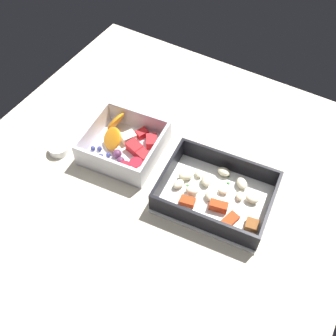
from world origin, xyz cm
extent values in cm
cube|color=beige|center=(0.00, 0.00, 1.00)|extent=(80.00, 80.00, 2.00)
cube|color=white|center=(-12.60, -0.46, 2.30)|extent=(22.82, 17.90, 0.60)
cube|color=black|center=(-22.90, -1.52, 4.85)|extent=(2.21, 15.78, 4.50)
cube|color=black|center=(-2.29, 0.59, 4.85)|extent=(2.21, 15.78, 4.50)
cube|color=black|center=(-13.37, 7.10, 4.85)|extent=(20.08, 2.65, 4.50)
cube|color=black|center=(-11.82, -8.03, 4.85)|extent=(20.08, 2.65, 4.50)
ellipsoid|color=beige|center=(-15.93, -5.36, 3.59)|extent=(3.41, 3.36, 1.41)
ellipsoid|color=beige|center=(-11.60, -6.19, 3.57)|extent=(2.83, 2.03, 1.38)
ellipsoid|color=beige|center=(-5.34, -1.42, 3.63)|extent=(3.58, 3.46, 1.47)
ellipsoid|color=beige|center=(-19.11, -3.07, 3.53)|extent=(2.75, 2.00, 1.32)
ellipsoid|color=beige|center=(-7.27, -3.33, 3.32)|extent=(2.36, 2.50, 1.02)
ellipsoid|color=beige|center=(-5.08, 1.06, 3.47)|extent=(2.44, 2.92, 1.25)
ellipsoid|color=beige|center=(-11.78, 0.51, 3.47)|extent=(3.02, 2.86, 1.24)
ellipsoid|color=beige|center=(-8.13, 1.05, 3.52)|extent=(2.95, 2.35, 1.31)
ellipsoid|color=beige|center=(-16.77, -2.58, 3.33)|extent=(2.13, 2.47, 1.04)
ellipsoid|color=beige|center=(-13.43, -2.02, 3.30)|extent=(2.28, 1.82, 1.01)
ellipsoid|color=beige|center=(-9.43, -2.43, 3.58)|extent=(3.15, 3.42, 1.40)
cube|color=red|center=(-8.51, 3.65, 3.24)|extent=(3.23, 2.38, 1.27)
cube|color=brown|center=(-21.31, 2.12, 3.26)|extent=(2.82, 2.76, 1.33)
cube|color=red|center=(-14.25, 1.73, 3.49)|extent=(3.78, 2.41, 1.79)
cube|color=red|center=(-17.35, 3.26, 3.16)|extent=(2.89, 3.94, 1.11)
cube|color=#387A33|center=(-8.43, 0.43, 2.70)|extent=(0.60, 0.40, 0.20)
cube|color=#387A33|center=(-12.58, -6.29, 2.70)|extent=(0.60, 0.40, 0.20)
cube|color=#387A33|center=(-13.41, -4.68, 2.70)|extent=(0.60, 0.40, 0.20)
cube|color=#387A33|center=(-6.62, 0.27, 2.70)|extent=(0.60, 0.40, 0.20)
cube|color=white|center=(9.66, -1.47, 2.30)|extent=(16.94, 16.34, 0.60)
cube|color=white|center=(2.28, -2.26, 5.10)|extent=(2.17, 14.76, 5.00)
cube|color=white|center=(17.05, -0.68, 5.10)|extent=(2.17, 14.76, 5.00)
cube|color=white|center=(8.91, 5.58, 5.10)|extent=(14.24, 2.11, 5.00)
cube|color=white|center=(10.42, -8.52, 5.10)|extent=(14.24, 2.11, 5.00)
ellipsoid|color=orange|center=(12.37, -1.15, 4.98)|extent=(6.36, 6.10, 4.55)
ellipsoid|color=orange|center=(14.40, -5.38, 5.26)|extent=(4.16, 5.39, 5.13)
cube|color=red|center=(7.67, -2.39, 3.59)|extent=(3.86, 3.32, 1.97)
cube|color=red|center=(5.00, -1.54, 3.50)|extent=(3.54, 3.06, 1.80)
cube|color=red|center=(5.42, -5.72, 3.54)|extent=(3.66, 3.90, 1.88)
cube|color=#F4EACC|center=(10.45, -4.19, 3.51)|extent=(3.46, 3.76, 1.82)
cube|color=red|center=(8.56, -6.75, 3.36)|extent=(2.71, 3.05, 1.51)
sphere|color=#562D4C|center=(8.15, 3.54, 3.42)|extent=(1.65, 1.65, 1.65)
sphere|color=#562D4C|center=(8.24, 2.00, 3.44)|extent=(1.67, 1.67, 1.67)
sphere|color=#562D4C|center=(9.84, 0.95, 3.58)|extent=(1.96, 1.96, 1.96)
cone|color=red|center=(4.63, 1.57, 3.70)|extent=(2.76, 2.76, 2.21)
cone|color=red|center=(6.16, 3.40, 3.64)|extent=(2.60, 2.60, 2.08)
sphere|color=navy|center=(15.49, 2.00, 3.13)|extent=(1.06, 1.06, 1.06)
sphere|color=navy|center=(14.23, 3.79, 3.09)|extent=(0.98, 0.98, 0.98)
sphere|color=navy|center=(14.22, 1.36, 3.14)|extent=(1.08, 1.08, 1.08)
sphere|color=navy|center=(11.57, 1.81, 3.11)|extent=(1.03, 1.03, 1.03)
sphere|color=navy|center=(12.70, 2.99, 3.18)|extent=(1.17, 1.17, 1.17)
cylinder|color=white|center=(21.93, 5.69, 2.89)|extent=(4.31, 4.31, 1.77)
camera|label=1|loc=(-25.72, 40.43, 67.13)|focal=41.69mm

